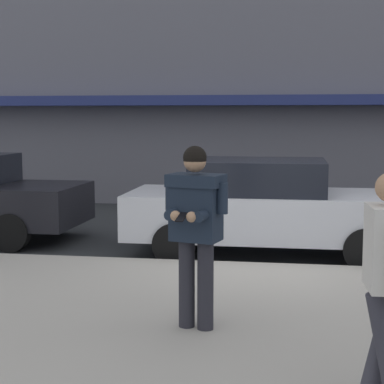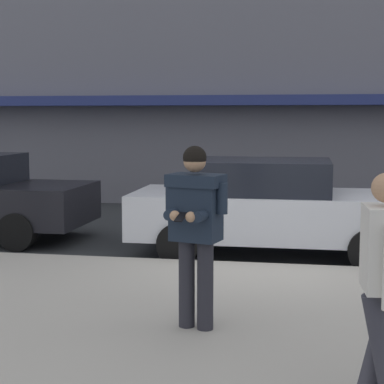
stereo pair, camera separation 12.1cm
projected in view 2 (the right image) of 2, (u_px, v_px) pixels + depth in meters
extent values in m
plane|color=#2B2D30|center=(271.00, 269.00, 9.37)|extent=(80.00, 80.00, 0.00)
cube|color=#A8A399|center=(357.00, 333.00, 6.40)|extent=(32.00, 5.30, 0.14)
cube|color=silver|center=(341.00, 271.00, 9.24)|extent=(28.00, 0.12, 0.01)
cube|color=navy|center=(330.00, 100.00, 14.90)|extent=(26.60, 0.70, 0.24)
cylinder|color=black|center=(58.00, 216.00, 12.28)|extent=(0.64, 0.23, 0.64)
cylinder|color=black|center=(17.00, 232.00, 10.61)|extent=(0.64, 0.23, 0.64)
cube|color=silver|center=(275.00, 215.00, 10.17)|extent=(4.50, 1.83, 0.70)
cube|color=black|center=(264.00, 176.00, 10.13)|extent=(2.07, 1.64, 0.52)
cylinder|color=black|center=(360.00, 230.00, 10.81)|extent=(0.64, 0.22, 0.64)
cylinder|color=black|center=(370.00, 251.00, 9.14)|extent=(0.64, 0.22, 0.64)
cylinder|color=black|center=(197.00, 225.00, 11.29)|extent=(0.64, 0.22, 0.64)
cylinder|color=black|center=(178.00, 244.00, 9.61)|extent=(0.64, 0.22, 0.64)
cylinder|color=#23232B|center=(205.00, 285.00, 6.26)|extent=(0.16, 0.16, 0.88)
cylinder|color=#23232B|center=(187.00, 283.00, 6.35)|extent=(0.16, 0.16, 0.88)
cube|color=#192333|center=(196.00, 208.00, 6.22)|extent=(0.52, 0.41, 0.64)
cube|color=#192333|center=(196.00, 180.00, 6.18)|extent=(0.59, 0.46, 0.12)
cylinder|color=#192333|center=(222.00, 198.00, 6.09)|extent=(0.11, 0.11, 0.30)
cylinder|color=#192333|center=(203.00, 215.00, 6.02)|extent=(0.17, 0.32, 0.10)
sphere|color=tan|center=(191.00, 217.00, 5.92)|extent=(0.10, 0.10, 0.10)
cylinder|color=#192333|center=(171.00, 195.00, 6.32)|extent=(0.11, 0.11, 0.30)
cylinder|color=#192333|center=(175.00, 213.00, 6.14)|extent=(0.17, 0.32, 0.10)
sphere|color=tan|center=(175.00, 216.00, 5.98)|extent=(0.10, 0.10, 0.10)
cube|color=black|center=(181.00, 217.00, 5.91)|extent=(0.11, 0.16, 0.07)
sphere|color=tan|center=(195.00, 161.00, 6.14)|extent=(0.22, 0.22, 0.22)
sphere|color=black|center=(195.00, 158.00, 6.13)|extent=(0.23, 0.23, 0.23)
cylinder|color=#33333D|center=(379.00, 344.00, 4.69)|extent=(0.33, 0.17, 0.87)
cylinder|color=#33333D|center=(383.00, 353.00, 4.51)|extent=(0.33, 0.17, 0.87)
cube|color=silver|center=(384.00, 248.00, 4.51)|extent=(0.30, 0.43, 0.60)
cylinder|color=silver|center=(378.00, 252.00, 4.77)|extent=(0.10, 0.10, 0.58)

